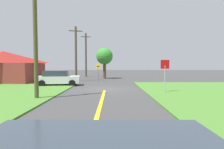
{
  "coord_description": "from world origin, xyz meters",
  "views": [
    {
      "loc": [
        0.65,
        -17.06,
        2.26
      ],
      "look_at": [
        0.59,
        4.36,
        1.12
      ],
      "focal_mm": 29.97,
      "sensor_mm": 36.0,
      "label": 1
    }
  ],
  "objects_px": {
    "utility_pole_far": "(86,55)",
    "direction_sign": "(99,70)",
    "utility_pole_mid": "(76,53)",
    "oak_tree_left": "(105,57)",
    "utility_pole_near": "(36,26)",
    "parked_car_near_building": "(58,78)",
    "barn": "(4,67)",
    "stop_sign": "(165,70)"
  },
  "relations": [
    {
      "from": "utility_pole_far",
      "to": "direction_sign",
      "type": "relative_size",
      "value": 3.24
    },
    {
      "from": "utility_pole_mid",
      "to": "oak_tree_left",
      "type": "bearing_deg",
      "value": 50.47
    },
    {
      "from": "direction_sign",
      "to": "utility_pole_far",
      "type": "bearing_deg",
      "value": 107.2
    },
    {
      "from": "utility_pole_near",
      "to": "parked_car_near_building",
      "type": "bearing_deg",
      "value": 96.43
    },
    {
      "from": "utility_pole_near",
      "to": "direction_sign",
      "type": "height_order",
      "value": "utility_pole_near"
    },
    {
      "from": "oak_tree_left",
      "to": "parked_car_near_building",
      "type": "bearing_deg",
      "value": -115.01
    },
    {
      "from": "utility_pole_near",
      "to": "barn",
      "type": "relative_size",
      "value": 1.02
    },
    {
      "from": "stop_sign",
      "to": "direction_sign",
      "type": "xyz_separation_m",
      "value": [
        -6.07,
        10.27,
        -0.3
      ]
    },
    {
      "from": "barn",
      "to": "oak_tree_left",
      "type": "bearing_deg",
      "value": 26.46
    },
    {
      "from": "stop_sign",
      "to": "utility_pole_far",
      "type": "xyz_separation_m",
      "value": [
        -9.07,
        19.93,
        2.28
      ]
    },
    {
      "from": "parked_car_near_building",
      "to": "utility_pole_near",
      "type": "height_order",
      "value": "utility_pole_near"
    },
    {
      "from": "stop_sign",
      "to": "barn",
      "type": "relative_size",
      "value": 0.29
    },
    {
      "from": "stop_sign",
      "to": "parked_car_near_building",
      "type": "relative_size",
      "value": 0.57
    },
    {
      "from": "direction_sign",
      "to": "stop_sign",
      "type": "bearing_deg",
      "value": -59.39
    },
    {
      "from": "utility_pole_near",
      "to": "direction_sign",
      "type": "bearing_deg",
      "value": 76.57
    },
    {
      "from": "stop_sign",
      "to": "utility_pole_near",
      "type": "height_order",
      "value": "utility_pole_near"
    },
    {
      "from": "barn",
      "to": "utility_pole_mid",
      "type": "bearing_deg",
      "value": 11.28
    },
    {
      "from": "utility_pole_far",
      "to": "direction_sign",
      "type": "xyz_separation_m",
      "value": [
        2.99,
        -9.66,
        -2.58
      ]
    },
    {
      "from": "utility_pole_near",
      "to": "utility_pole_mid",
      "type": "xyz_separation_m",
      "value": [
        0.04,
        13.3,
        -0.91
      ]
    },
    {
      "from": "utility_pole_near",
      "to": "stop_sign",
      "type": "bearing_deg",
      "value": 16.3
    },
    {
      "from": "utility_pole_near",
      "to": "utility_pole_far",
      "type": "height_order",
      "value": "utility_pole_near"
    },
    {
      "from": "utility_pole_near",
      "to": "utility_pole_far",
      "type": "distance_m",
      "value": 22.62
    },
    {
      "from": "parked_car_near_building",
      "to": "utility_pole_mid",
      "type": "distance_m",
      "value": 6.28
    },
    {
      "from": "stop_sign",
      "to": "direction_sign",
      "type": "bearing_deg",
      "value": -64.12
    },
    {
      "from": "stop_sign",
      "to": "utility_pole_near",
      "type": "relative_size",
      "value": 0.29
    },
    {
      "from": "barn",
      "to": "utility_pole_near",
      "type": "bearing_deg",
      "value": -52.54
    },
    {
      "from": "utility_pole_mid",
      "to": "direction_sign",
      "type": "relative_size",
      "value": 2.99
    },
    {
      "from": "parked_car_near_building",
      "to": "utility_pole_far",
      "type": "relative_size",
      "value": 0.58
    },
    {
      "from": "utility_pole_far",
      "to": "direction_sign",
      "type": "bearing_deg",
      "value": -72.8
    },
    {
      "from": "parked_car_near_building",
      "to": "utility_pole_far",
      "type": "xyz_separation_m",
      "value": [
        0.99,
        14.74,
        3.31
      ]
    },
    {
      "from": "utility_pole_mid",
      "to": "oak_tree_left",
      "type": "relative_size",
      "value": 1.5
    },
    {
      "from": "utility_pole_mid",
      "to": "parked_car_near_building",
      "type": "bearing_deg",
      "value": -99.65
    },
    {
      "from": "utility_pole_mid",
      "to": "direction_sign",
      "type": "xyz_separation_m",
      "value": [
        3.05,
        -0.36,
        -2.27
      ]
    },
    {
      "from": "utility_pole_near",
      "to": "utility_pole_mid",
      "type": "distance_m",
      "value": 13.34
    },
    {
      "from": "stop_sign",
      "to": "barn",
      "type": "xyz_separation_m",
      "value": [
        -18.01,
        8.85,
        0.15
      ]
    },
    {
      "from": "direction_sign",
      "to": "barn",
      "type": "relative_size",
      "value": 0.28
    },
    {
      "from": "parked_car_near_building",
      "to": "direction_sign",
      "type": "distance_m",
      "value": 6.5
    },
    {
      "from": "utility_pole_mid",
      "to": "utility_pole_far",
      "type": "bearing_deg",
      "value": 89.61
    },
    {
      "from": "oak_tree_left",
      "to": "utility_pole_far",
      "type": "bearing_deg",
      "value": 127.18
    },
    {
      "from": "oak_tree_left",
      "to": "utility_pole_mid",
      "type": "bearing_deg",
      "value": -129.53
    },
    {
      "from": "stop_sign",
      "to": "utility_pole_mid",
      "type": "height_order",
      "value": "utility_pole_mid"
    },
    {
      "from": "oak_tree_left",
      "to": "barn",
      "type": "height_order",
      "value": "oak_tree_left"
    }
  ]
}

